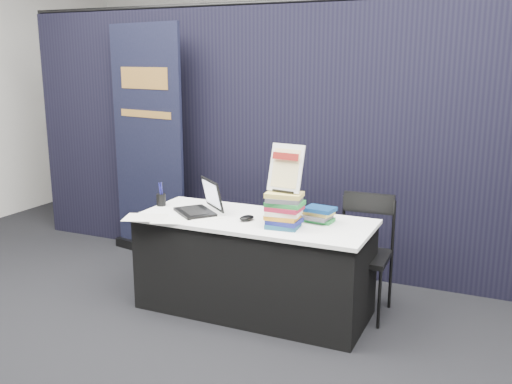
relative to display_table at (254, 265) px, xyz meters
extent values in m
plane|color=black|center=(0.00, -0.55, -0.38)|extent=(8.00, 8.00, 0.00)
cube|color=beige|center=(0.00, 3.45, 1.37)|extent=(8.00, 0.02, 3.50)
cube|color=black|center=(0.00, 1.05, 0.82)|extent=(6.00, 0.08, 2.40)
cube|color=black|center=(0.00, 0.00, -0.02)|extent=(1.76, 0.71, 0.72)
cube|color=white|center=(0.00, 0.00, 0.36)|extent=(1.80, 0.75, 0.03)
cube|color=black|center=(-0.48, -0.06, 0.38)|extent=(0.42, 0.41, 0.02)
cube|color=black|center=(-0.48, 0.07, 0.52)|extent=(0.31, 0.27, 0.24)
cube|color=white|center=(-0.48, 0.06, 0.52)|extent=(0.25, 0.22, 0.19)
ellipsoid|color=black|center=(-0.02, -0.07, 0.39)|extent=(0.12, 0.15, 0.04)
cube|color=silver|center=(-0.77, -0.32, 0.38)|extent=(0.38, 0.32, 0.00)
cube|color=white|center=(-0.41, -0.09, 0.38)|extent=(0.41, 0.39, 0.00)
cube|color=white|center=(-0.55, -0.31, 0.38)|extent=(0.32, 0.27, 0.00)
cylinder|color=black|center=(-0.86, 0.04, 0.42)|extent=(0.10, 0.10, 0.10)
cube|color=navy|center=(0.30, -0.13, 0.39)|extent=(0.25, 0.20, 0.03)
cube|color=navy|center=(0.30, -0.13, 0.42)|extent=(0.25, 0.20, 0.03)
cube|color=orange|center=(0.30, -0.13, 0.45)|extent=(0.25, 0.20, 0.03)
cube|color=#F2E1C6|center=(0.30, -0.13, 0.49)|extent=(0.25, 0.20, 0.03)
cube|color=maroon|center=(0.30, -0.13, 0.52)|extent=(0.25, 0.20, 0.03)
cube|color=#217E36|center=(0.30, -0.13, 0.55)|extent=(0.25, 0.20, 0.03)
cube|color=#515156|center=(0.30, -0.13, 0.58)|extent=(0.25, 0.20, 0.03)
cube|color=#CFB753|center=(0.30, -0.13, 0.62)|extent=(0.25, 0.20, 0.03)
cube|color=#217E36|center=(0.48, 0.11, 0.39)|extent=(0.23, 0.19, 0.03)
cube|color=#515156|center=(0.48, 0.11, 0.42)|extent=(0.23, 0.19, 0.03)
cube|color=#CFB753|center=(0.48, 0.11, 0.45)|extent=(0.23, 0.19, 0.03)
cube|color=navy|center=(0.48, 0.11, 0.48)|extent=(0.23, 0.19, 0.03)
cube|color=black|center=(0.30, -0.15, 0.65)|extent=(0.17, 0.04, 0.02)
cylinder|color=black|center=(0.23, -0.06, 0.74)|extent=(0.02, 0.09, 0.25)
cylinder|color=black|center=(0.36, -0.06, 0.74)|extent=(0.02, 0.09, 0.25)
cube|color=silver|center=(0.30, -0.10, 0.80)|extent=(0.27, 0.13, 0.33)
cube|color=beige|center=(0.30, -0.11, 0.80)|extent=(0.21, 0.10, 0.27)
cube|color=maroon|center=(0.30, -0.11, 0.89)|extent=(0.21, 0.04, 0.05)
cube|color=black|center=(-1.51, 0.78, -0.33)|extent=(0.96, 0.29, 0.09)
cube|color=black|center=(-1.51, 0.80, 0.76)|extent=(0.89, 0.21, 2.27)
cube|color=#B67F39|center=(-1.51, 0.78, 1.38)|extent=(0.61, 0.13, 0.20)
cube|color=#B67F39|center=(-1.51, 0.78, 1.04)|extent=(0.67, 0.14, 0.07)
cylinder|color=black|center=(0.57, 0.09, -0.15)|extent=(0.02, 0.02, 0.44)
cylinder|color=black|center=(0.96, 0.09, -0.15)|extent=(0.02, 0.02, 0.44)
cylinder|color=black|center=(0.57, 0.48, -0.15)|extent=(0.02, 0.02, 0.44)
cylinder|color=black|center=(0.96, 0.48, -0.15)|extent=(0.02, 0.02, 0.44)
cube|color=black|center=(0.77, 0.29, 0.09)|extent=(0.43, 0.43, 0.04)
cube|color=black|center=(0.77, 0.48, 0.46)|extent=(0.40, 0.04, 0.16)
camera|label=1|loc=(1.74, -3.80, 1.56)|focal=40.00mm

